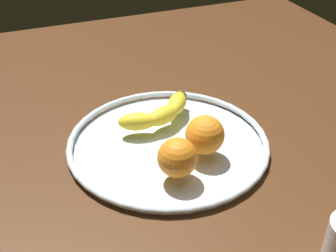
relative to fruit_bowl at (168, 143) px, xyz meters
The scene contains 5 objects.
ground_plane 2.92cm from the fruit_bowl, ahead, with size 143.28×143.28×4.00cm, color #462713.
fruit_bowl is the anchor object (origin of this frame).
banana 7.42cm from the fruit_bowl, 80.95° to the left, with size 17.48×10.55×3.54cm.
orange_back_right 8.77cm from the fruit_bowl, 50.94° to the right, with size 7.11×7.11×7.11cm, color orange.
orange_front_right 11.18cm from the fruit_bowl, 102.73° to the right, with size 6.85×6.85×6.85cm, color orange.
Camera 1 is at (-25.72, -65.30, 51.32)cm, focal length 48.43 mm.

